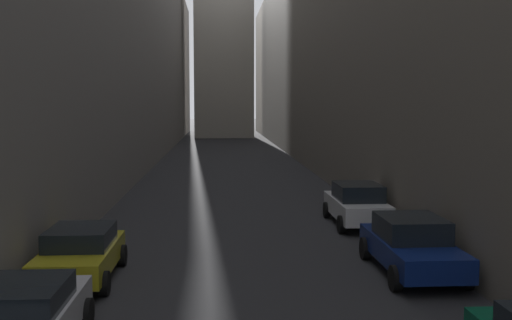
{
  "coord_description": "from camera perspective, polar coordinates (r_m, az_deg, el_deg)",
  "views": [
    {
      "loc": [
        -0.8,
        1.6,
        4.6
      ],
      "look_at": [
        0.0,
        14.54,
        3.39
      ],
      "focal_mm": 42.89,
      "sensor_mm": 36.0,
      "label": 1
    }
  ],
  "objects": [
    {
      "name": "ground_plane",
      "position": [
        46.63,
        -2.54,
        -0.34
      ],
      "size": [
        264.0,
        264.0,
        0.0
      ],
      "primitive_type": "plane",
      "color": "#232326"
    },
    {
      "name": "building_block_left",
      "position": [
        50.2,
        -18.04,
        10.95
      ],
      "size": [
        15.2,
        108.0,
        19.49
      ],
      "primitive_type": "cube",
      "color": "slate",
      "rests_on": "ground"
    },
    {
      "name": "building_block_right",
      "position": [
        50.43,
        12.08,
        10.56
      ],
      "size": [
        14.18,
        108.0,
        18.61
      ],
      "primitive_type": "cube",
      "color": "#60594F",
      "rests_on": "ground"
    },
    {
      "name": "parked_car_left_second",
      "position": [
        12.16,
        -21.18,
        -13.65
      ],
      "size": [
        1.97,
        4.11,
        1.38
      ],
      "rotation": [
        0.0,
        0.0,
        1.57
      ],
      "color": "#B7B7BC",
      "rests_on": "ground"
    },
    {
      "name": "parked_car_left_third",
      "position": [
        16.7,
        -16.06,
        -8.31
      ],
      "size": [
        1.93,
        4.0,
        1.38
      ],
      "rotation": [
        0.0,
        0.0,
        1.57
      ],
      "color": "#A59919",
      "rests_on": "ground"
    },
    {
      "name": "parked_car_right_third",
      "position": [
        17.2,
        14.29,
        -7.66
      ],
      "size": [
        2.0,
        4.55,
        1.53
      ],
      "rotation": [
        0.0,
        0.0,
        1.57
      ],
      "color": "navy",
      "rests_on": "ground"
    },
    {
      "name": "parked_car_right_far",
      "position": [
        23.37,
        9.39,
        -4.04
      ],
      "size": [
        1.95,
        4.31,
        1.6
      ],
      "rotation": [
        0.0,
        0.0,
        1.57
      ],
      "color": "silver",
      "rests_on": "ground"
    }
  ]
}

